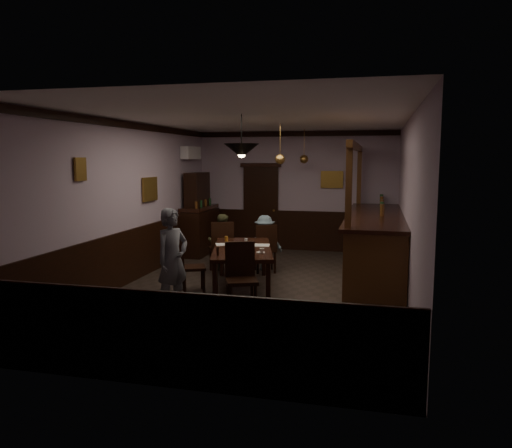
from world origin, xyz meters
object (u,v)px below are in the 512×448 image
(person_standing, at_px, (172,260))
(bar_counter, at_px, (375,244))
(soda_can, at_px, (244,245))
(chair_side, at_px, (189,263))
(coffee_cup, at_px, (262,251))
(chair_far_left, at_px, (222,245))
(pendant_brass_mid, at_px, (280,159))
(person_seated_right, at_px, (265,243))
(pendant_iron, at_px, (242,151))
(sideboard, at_px, (199,221))
(person_seated_left, at_px, (221,242))
(chair_far_right, at_px, (266,246))
(dining_table, at_px, (242,251))
(chair_near, at_px, (241,274))
(pendant_brass_far, at_px, (304,159))

(person_standing, distance_m, bar_counter, 4.23)
(soda_can, bearing_deg, chair_side, -160.79)
(coffee_cup, height_order, soda_can, soda_can)
(chair_far_left, bearing_deg, chair_side, 59.55)
(chair_side, bearing_deg, pendant_brass_mid, -58.20)
(chair_far_left, relative_size, person_standing, 0.67)
(person_standing, height_order, person_seated_right, person_standing)
(bar_counter, relative_size, pendant_iron, 6.87)
(coffee_cup, xyz_separation_m, sideboard, (-2.38, 3.48, -0.01))
(person_seated_left, relative_size, coffee_cup, 14.67)
(chair_far_right, xyz_separation_m, pendant_brass_mid, (0.27, 0.07, 1.75))
(sideboard, bearing_deg, chair_far_left, -58.17)
(person_seated_left, xyz_separation_m, sideboard, (-1.09, 1.62, 0.21))
(person_seated_left, bearing_deg, chair_far_left, 97.74)
(chair_far_right, relative_size, person_standing, 0.63)
(chair_side, distance_m, person_seated_right, 2.24)
(bar_counter, bearing_deg, person_seated_right, 177.42)
(coffee_cup, relative_size, bar_counter, 0.02)
(coffee_cup, xyz_separation_m, pendant_iron, (-0.26, -0.30, 1.63))
(coffee_cup, bearing_deg, chair_far_right, 85.86)
(person_seated_right, distance_m, pendant_brass_mid, 1.77)
(chair_far_right, bearing_deg, coffee_cup, 78.33)
(chair_far_right, relative_size, bar_counter, 0.22)
(person_seated_left, height_order, person_seated_right, person_seated_left)
(person_standing, distance_m, pendant_brass_mid, 3.44)
(soda_can, bearing_deg, pendant_brass_mid, 78.06)
(chair_far_right, xyz_separation_m, coffee_cup, (0.34, -1.82, 0.25))
(pendant_iron, bearing_deg, chair_far_right, 92.19)
(dining_table, bearing_deg, sideboard, 122.50)
(coffee_cup, relative_size, sideboard, 0.04)
(pendant_brass_mid, bearing_deg, chair_far_right, -165.46)
(person_seated_right, distance_m, soda_can, 1.75)
(pendant_brass_mid, bearing_deg, person_standing, -110.70)
(chair_near, height_order, pendant_brass_mid, pendant_brass_mid)
(dining_table, distance_m, pendant_brass_mid, 2.18)
(dining_table, relative_size, pendant_iron, 3.53)
(chair_far_left, xyz_separation_m, person_seated_right, (0.78, 0.50, -0.01))
(chair_near, relative_size, sideboard, 0.53)
(pendant_iron, bearing_deg, dining_table, 104.75)
(chair_near, relative_size, pendant_brass_far, 1.30)
(chair_near, bearing_deg, dining_table, 81.99)
(chair_far_left, height_order, coffee_cup, chair_far_left)
(chair_far_left, relative_size, coffee_cup, 13.20)
(pendant_brass_mid, relative_size, pendant_brass_far, 1.00)
(sideboard, xyz_separation_m, bar_counter, (4.20, -1.50, -0.14))
(chair_far_left, distance_m, chair_side, 1.56)
(person_seated_left, bearing_deg, chair_side, 79.02)
(sideboard, relative_size, pendant_brass_mid, 2.44)
(chair_far_left, bearing_deg, sideboard, -84.90)
(soda_can, height_order, sideboard, sideboard)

